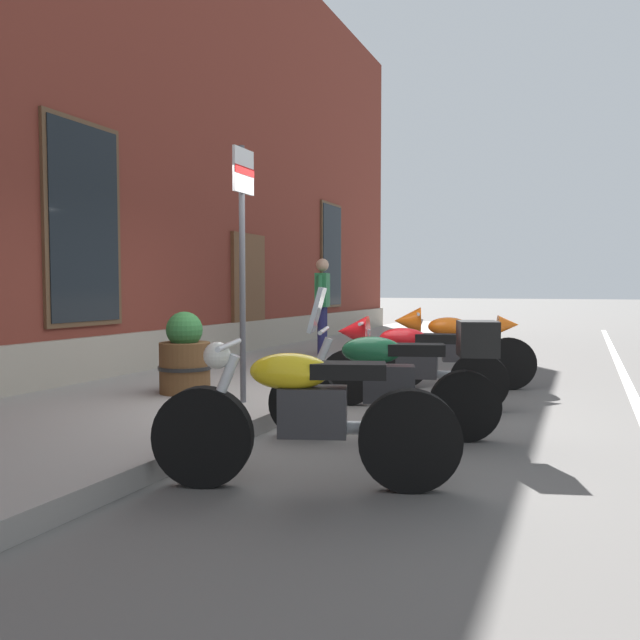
% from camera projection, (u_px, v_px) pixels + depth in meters
% --- Properties ---
extents(ground_plane, '(140.00, 140.00, 0.00)m').
position_uv_depth(ground_plane, '(307.00, 414.00, 6.28)').
color(ground_plane, '#565451').
extents(sidewalk, '(29.66, 3.05, 0.16)m').
position_uv_depth(sidewalk, '(186.00, 396.00, 6.88)').
color(sidewalk, gray).
rests_on(sidewalk, ground_plane).
extents(motorcycle_yellow_naked, '(0.86, 1.94, 0.96)m').
position_uv_depth(motorcycle_yellow_naked, '(303.00, 416.00, 3.91)').
color(motorcycle_yellow_naked, black).
rests_on(motorcycle_yellow_naked, ground_plane).
extents(motorcycle_green_touring, '(0.92, 1.95, 1.32)m').
position_uv_depth(motorcycle_green_touring, '(396.00, 376.00, 5.20)').
color(motorcycle_green_touring, black).
rests_on(motorcycle_green_touring, ground_plane).
extents(motorcycle_red_sport, '(0.66, 2.03, 1.01)m').
position_uv_depth(motorcycle_red_sport, '(405.00, 358.00, 6.57)').
color(motorcycle_red_sport, black).
rests_on(motorcycle_red_sport, ground_plane).
extents(motorcycle_orange_sport, '(0.80, 1.98, 1.06)m').
position_uv_depth(motorcycle_orange_sport, '(450.00, 345.00, 7.83)').
color(motorcycle_orange_sport, black).
rests_on(motorcycle_orange_sport, ground_plane).
extents(pedestrian_striped_shirt, '(0.58, 0.28, 1.67)m').
position_uv_depth(pedestrian_striped_shirt, '(322.00, 300.00, 10.49)').
color(pedestrian_striped_shirt, '#1E1E4C').
rests_on(pedestrian_striped_shirt, sidewalk).
extents(parking_sign, '(0.36, 0.07, 2.56)m').
position_uv_depth(parking_sign, '(243.00, 238.00, 6.00)').
color(parking_sign, '#4C4C51').
rests_on(parking_sign, sidewalk).
extents(barrel_planter, '(0.58, 0.58, 0.90)m').
position_uv_depth(barrel_planter, '(185.00, 358.00, 6.63)').
color(barrel_planter, brown).
rests_on(barrel_planter, sidewalk).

